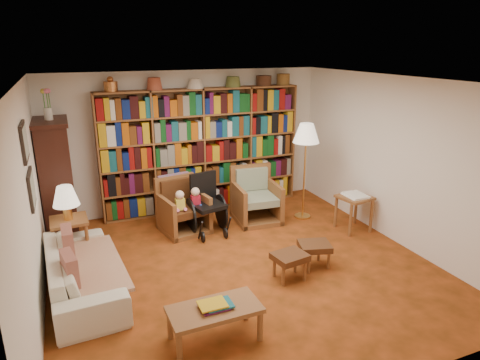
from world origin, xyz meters
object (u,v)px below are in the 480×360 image
side_table_papers (354,202)px  footstool_b (315,248)px  side_table_lamp (70,228)px  coffee_table (215,312)px  armchair_sage (254,200)px  floor_lamp (306,137)px  wheelchair (206,206)px  footstool_a (290,259)px  armchair_leather (182,208)px  sofa (83,271)px

side_table_papers → footstool_b: 1.51m
side_table_lamp → coffee_table: side_table_lamp is taller
armchair_sage → floor_lamp: size_ratio=0.55×
wheelchair → footstool_a: 1.93m
footstool_b → coffee_table: coffee_table is taller
armchair_leather → wheelchair: (0.34, -0.22, 0.07)m
armchair_leather → coffee_table: armchair_leather is taller
armchair_leather → floor_lamp: size_ratio=0.53×
sofa → side_table_lamp: size_ratio=3.17×
sofa → footstool_a: bearing=-108.7°
side_table_papers → footstool_a: size_ratio=1.31×
floor_lamp → footstool_b: (-0.76, -1.61, -1.15)m
wheelchair → floor_lamp: 2.02m
sofa → coffee_table: (1.20, -1.45, 0.04)m
armchair_leather → footstool_b: armchair_leather is taller
footstool_a → sofa: bearing=164.8°
armchair_sage → wheelchair: bearing=-169.6°
side_table_lamp → wheelchair: bearing=6.5°
side_table_papers → wheelchair: bearing=158.6°
sofa → armchair_leather: armchair_leather is taller
armchair_sage → floor_lamp: 1.39m
side_table_lamp → coffee_table: bearing=-61.4°
wheelchair → footstool_a: (0.53, -1.85, -0.15)m
wheelchair → side_table_papers: (2.24, -0.88, 0.05)m
footstool_b → armchair_leather: bearing=124.7°
side_table_lamp → coffee_table: (1.30, -2.39, -0.16)m
wheelchair → side_table_papers: wheelchair is taller
sofa → side_table_papers: size_ratio=3.20×
side_table_papers → footstool_a: 1.98m
side_table_lamp → floor_lamp: floor_lamp is taller
armchair_leather → footstool_a: bearing=-67.2°
sofa → floor_lamp: 4.03m
armchair_leather → armchair_sage: (1.27, -0.05, -0.01)m
footstool_a → floor_lamp: bearing=55.1°
wheelchair → coffee_table: size_ratio=1.01×
armchair_leather → coffee_table: (-0.42, -2.84, -0.03)m
footstool_b → wheelchair: bearing=120.1°
footstool_b → footstool_a: bearing=-162.4°
armchair_sage → wheelchair: size_ratio=0.95×
footstool_b → armchair_sage: bearing=91.7°
footstool_a → side_table_lamp: bearing=148.0°
side_table_papers → footstool_a: side_table_papers is taller
armchair_sage → footstool_b: 1.88m
floor_lamp → side_table_lamp: bearing=-178.0°
side_table_papers → footstool_b: size_ratio=1.24×
side_table_lamp → wheelchair: wheelchair is taller
side_table_lamp → side_table_papers: (4.30, -0.64, -0.00)m
sofa → side_table_papers: 4.21m
wheelchair → coffee_table: 2.73m
side_table_lamp → floor_lamp: bearing=2.0°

